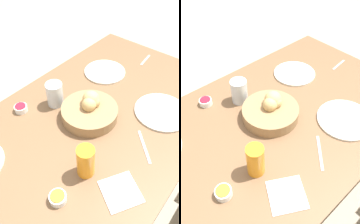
# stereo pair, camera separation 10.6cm
# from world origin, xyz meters

# --- Properties ---
(ground_plane) EXTENTS (10.00, 10.00, 0.00)m
(ground_plane) POSITION_xyz_m (0.00, 0.00, 0.00)
(ground_plane) COLOR #A89E89
(dining_table) EXTENTS (1.58, 0.85, 0.70)m
(dining_table) POSITION_xyz_m (0.00, 0.00, 0.62)
(dining_table) COLOR brown
(dining_table) RESTS_ON ground_plane
(bread_basket) EXTENTS (0.25, 0.25, 0.12)m
(bread_basket) POSITION_xyz_m (-0.08, -0.03, 0.74)
(bread_basket) COLOR #99754C
(bread_basket) RESTS_ON dining_table
(plate_near_left) EXTENTS (0.23, 0.23, 0.01)m
(plate_near_left) POSITION_xyz_m (-0.39, -0.18, 0.71)
(plate_near_left) COLOR silver
(plate_near_left) RESTS_ON dining_table
(plate_far_center) EXTENTS (0.25, 0.25, 0.01)m
(plate_far_center) POSITION_xyz_m (-0.31, 0.22, 0.71)
(plate_far_center) COLOR silver
(plate_far_center) RESTS_ON dining_table
(juice_glass) EXTENTS (0.07, 0.07, 0.13)m
(juice_glass) POSITION_xyz_m (0.16, 0.14, 0.77)
(juice_glass) COLOR orange
(juice_glass) RESTS_ON dining_table
(water_tumbler) EXTENTS (0.08, 0.08, 0.12)m
(water_tumbler) POSITION_xyz_m (-0.04, -0.21, 0.76)
(water_tumbler) COLOR silver
(water_tumbler) RESTS_ON dining_table
(jam_bowl_berry) EXTENTS (0.06, 0.06, 0.03)m
(jam_bowl_berry) POSITION_xyz_m (0.10, -0.30, 0.72)
(jam_bowl_berry) COLOR white
(jam_bowl_berry) RESTS_ON dining_table
(jam_bowl_honey) EXTENTS (0.06, 0.06, 0.03)m
(jam_bowl_honey) POSITION_xyz_m (0.30, 0.14, 0.72)
(jam_bowl_honey) COLOR white
(jam_bowl_honey) RESTS_ON dining_table
(fork_silver) EXTENTS (0.12, 0.13, 0.00)m
(fork_silver) POSITION_xyz_m (-0.08, 0.25, 0.70)
(fork_silver) COLOR #B7B7BC
(fork_silver) RESTS_ON dining_table
(spoon_coffee) EXTENTS (0.12, 0.02, 0.00)m
(spoon_coffee) POSITION_xyz_m (-0.65, -0.07, 0.70)
(spoon_coffee) COLOR #B7B7BC
(spoon_coffee) RESTS_ON dining_table
(napkin) EXTENTS (0.17, 0.17, 0.00)m
(napkin) POSITION_xyz_m (0.14, 0.29, 0.70)
(napkin) COLOR white
(napkin) RESTS_ON dining_table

